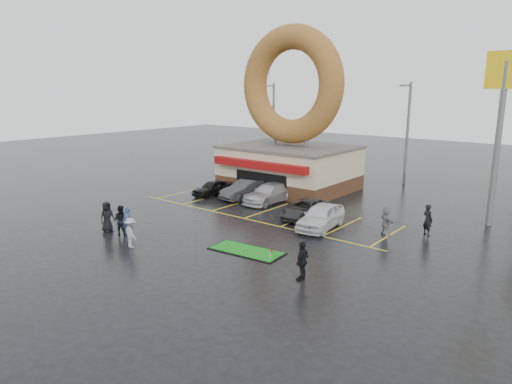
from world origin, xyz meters
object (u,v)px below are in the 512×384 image
Objects in this scene: shell_sign at (502,106)px; car_white at (321,216)px; car_dgrey at (246,190)px; car_grey at (305,209)px; putting_green at (247,251)px; car_black at (213,188)px; person_blue at (128,222)px; dumpster at (236,172)px; donut_shop at (290,137)px; streetlight_left at (273,124)px; streetlight_mid at (407,131)px; car_silver at (269,193)px; person_cameraman at (302,261)px.

car_white is (-7.89, -7.28, -6.62)m from shell_sign.
car_grey is at bearing -7.88° from car_dgrey.
car_dgrey is 0.99× the size of car_white.
car_black is at bearing 141.81° from putting_green.
person_blue reaches higher than dumpster.
donut_shop is 7.86m from car_black.
streetlight_left is 1.00× the size of streetlight_mid.
donut_shop is 16.58m from putting_green.
car_black is 2.05× the size of person_blue.
dumpster is at bearing 148.65° from car_silver.
car_silver is at bearing -71.85° from donut_shop.
car_white is (2.05, -1.39, 0.16)m from car_grey.
car_black is 2.01× the size of dumpster.
car_grey is at bearing -48.54° from donut_shop.
car_dgrey is (2.79, 0.81, 0.11)m from car_black.
streetlight_mid reaches higher than car_silver.
dumpster is 19.89m from putting_green.
person_cameraman is 23.84m from dumpster.
shell_sign is 12.93m from streetlight_mid.
car_dgrey is 2.43× the size of person_cameraman.
donut_shop is at bearing 126.18° from car_grey.
streetlight_mid is at bearing 52.90° from person_blue.
car_grey is 11.44m from person_blue.
person_cameraman is 4.57m from putting_green.
donut_shop reaches higher than dumpster.
car_white is at bearing -13.22° from car_dgrey.
streetlight_mid is 2.04× the size of car_dgrey.
shell_sign is at bearing 155.71° from person_cameraman.
streetlight_left is 2.02× the size of car_white.
person_cameraman is at bearing -53.43° from donut_shop.
car_black is (3.71, -12.96, -4.17)m from streetlight_left.
shell_sign reaches higher than person_blue.
putting_green is at bearing -89.49° from streetlight_mid.
car_dgrey is 2.50× the size of person_blue.
dumpster is at bearing 176.86° from shell_sign.
person_cameraman is at bearing -107.17° from shell_sign.
person_cameraman is at bearing -34.38° from car_dgrey.
dumpster is 0.43× the size of putting_green.
person_cameraman is (4.51, -23.46, -3.87)m from streetlight_mid.
streetlight_mid is 16.72m from car_white.
car_black is at bearing -126.40° from streetlight_mid.
streetlight_mid is 4.95× the size of person_cameraman.
person_cameraman is 0.43× the size of putting_green.
shell_sign is 13.39m from car_grey.
shell_sign reaches higher than car_white.
person_blue is (-7.81, -8.49, 0.12)m from car_white.
donut_shop is at bearing 116.77° from putting_green.
person_blue is at bearing -79.76° from car_dgrey.
shell_sign is 1.18× the size of streetlight_left.
person_blue is at bearing -66.99° from car_black.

